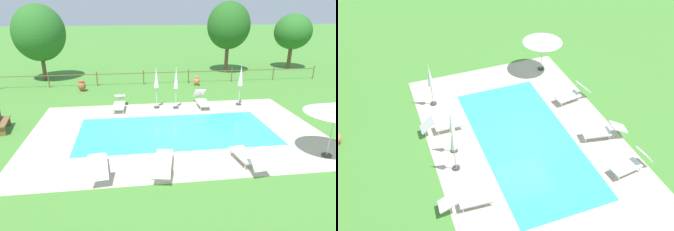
% 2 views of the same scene
% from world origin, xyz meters
% --- Properties ---
extents(ground_plane, '(160.00, 160.00, 0.00)m').
position_xyz_m(ground_plane, '(0.00, 0.00, 0.00)').
color(ground_plane, '#478433').
extents(pool_deck_paving, '(13.21, 8.49, 0.01)m').
position_xyz_m(pool_deck_paving, '(0.00, 0.00, 0.00)').
color(pool_deck_paving, beige).
rests_on(pool_deck_paving, ground).
extents(swimming_pool_water, '(8.86, 4.15, 0.01)m').
position_xyz_m(swimming_pool_water, '(0.00, 0.00, 0.01)').
color(swimming_pool_water, '#38C6D1').
rests_on(swimming_pool_water, ground).
extents(pool_coping_rim, '(9.34, 4.63, 0.01)m').
position_xyz_m(pool_coping_rim, '(0.00, 0.00, 0.01)').
color(pool_coping_rim, beige).
rests_on(pool_coping_rim, ground).
extents(sun_lounger_north_near_steps, '(0.74, 2.10, 0.73)m').
position_xyz_m(sun_lounger_north_near_steps, '(-2.62, 3.51, 0.35)').
color(sun_lounger_north_near_steps, white).
rests_on(sun_lounger_north_near_steps, ground).
extents(sun_lounger_north_mid, '(0.82, 1.92, 0.98)m').
position_xyz_m(sun_lounger_north_mid, '(-3.20, -3.38, 0.39)').
color(sun_lounger_north_mid, white).
rests_on(sun_lounger_north_mid, ground).
extents(sun_lounger_north_far, '(0.61, 1.96, 0.89)m').
position_xyz_m(sun_lounger_north_far, '(2.03, 3.38, 0.38)').
color(sun_lounger_north_far, white).
rests_on(sun_lounger_north_far, ground).
extents(sun_lounger_north_end, '(0.98, 2.15, 0.71)m').
position_xyz_m(sun_lounger_north_end, '(-0.98, -3.37, 0.35)').
color(sun_lounger_north_end, white).
rests_on(sun_lounger_north_end, ground).
extents(sun_lounger_south_near_corner, '(0.86, 1.99, 0.93)m').
position_xyz_m(sun_lounger_south_near_corner, '(2.07, -3.45, 0.38)').
color(sun_lounger_south_near_corner, white).
rests_on(sun_lounger_south_near_corner, ground).
extents(patio_umbrella_open_foreground, '(2.20, 2.20, 2.21)m').
position_xyz_m(patio_umbrella_open_foreground, '(5.36, -3.18, 1.96)').
color(patio_umbrella_open_foreground, '#383838').
rests_on(patio_umbrella_open_foreground, ground).
extents(patio_umbrella_closed_row_west, '(0.32, 0.32, 2.35)m').
position_xyz_m(patio_umbrella_closed_row_west, '(4.24, 3.36, 1.56)').
color(patio_umbrella_closed_row_west, '#383838').
rests_on(patio_umbrella_closed_row_west, ground).
extents(patio_umbrella_closed_row_mid_west, '(0.32, 0.32, 2.26)m').
position_xyz_m(patio_umbrella_closed_row_mid_west, '(-0.55, 3.43, 1.53)').
color(patio_umbrella_closed_row_mid_west, '#383838').
rests_on(patio_umbrella_closed_row_mid_west, ground).
extents(patio_umbrella_closed_row_centre, '(0.32, 0.32, 2.30)m').
position_xyz_m(patio_umbrella_closed_row_centre, '(0.51, 3.24, 1.50)').
color(patio_umbrella_closed_row_centre, '#383838').
rests_on(patio_umbrella_closed_row_centre, ground).
extents(wooden_bench_lawn_side, '(0.69, 1.55, 0.87)m').
position_xyz_m(wooden_bench_lawn_side, '(-7.95, 1.10, 0.47)').
color(wooden_bench_lawn_side, brown).
rests_on(wooden_bench_lawn_side, ground).
extents(terracotta_urn_near_fence, '(0.53, 0.53, 0.74)m').
position_xyz_m(terracotta_urn_near_fence, '(-5.21, 7.56, 0.40)').
color(terracotta_urn_near_fence, '#A85B38').
rests_on(terracotta_urn_near_fence, ground).
extents(terracotta_urn_by_tree, '(0.46, 0.46, 0.66)m').
position_xyz_m(terracotta_urn_by_tree, '(2.79, 8.06, 0.36)').
color(terracotta_urn_by_tree, '#C67547').
rests_on(terracotta_urn_by_tree, ground).
extents(perimeter_fence, '(23.42, 0.08, 1.05)m').
position_xyz_m(perimeter_fence, '(0.69, 8.89, 0.69)').
color(perimeter_fence, brown).
rests_on(perimeter_fence, ground).
extents(tree_far_west, '(3.22, 3.22, 4.83)m').
position_xyz_m(tree_far_west, '(12.54, 13.06, 3.28)').
color(tree_far_west, brown).
rests_on(tree_far_west, ground).
extents(tree_west_mid, '(3.82, 3.82, 5.62)m').
position_xyz_m(tree_west_mid, '(-8.49, 11.32, 3.55)').
color(tree_west_mid, brown).
rests_on(tree_west_mid, ground).
extents(tree_centre, '(3.52, 3.52, 5.82)m').
position_xyz_m(tree_centre, '(6.31, 12.22, 3.89)').
color(tree_centre, brown).
rests_on(tree_centre, ground).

